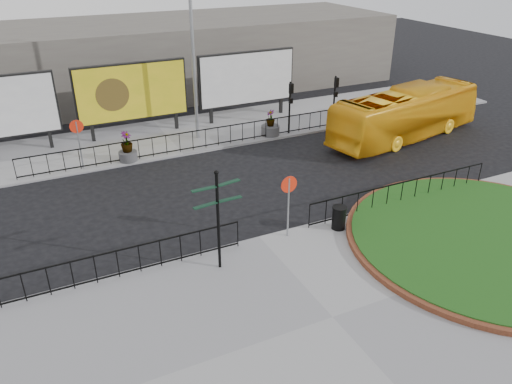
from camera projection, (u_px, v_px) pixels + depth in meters
ground at (259, 239)px, 18.88m from camera, size 90.00×90.00×0.00m
pavement_near at (333, 319)px, 14.83m from camera, size 30.00×10.00×0.12m
pavement_far at (167, 137)px, 28.50m from camera, size 44.00×6.00×0.12m
brick_edge at (488, 239)px, 18.47m from camera, size 10.40×10.40×0.18m
grass_lawn at (488, 239)px, 18.46m from camera, size 10.00×10.00×0.22m
railing_near_left at (95, 269)px, 16.01m from camera, size 10.00×0.10×1.10m
railing_near_right at (402, 193)px, 20.85m from camera, size 9.00×0.10×1.10m
railing_far at (199, 139)px, 26.44m from camera, size 18.00×0.10×1.10m
speed_sign_far at (78, 134)px, 23.64m from camera, size 0.64×0.07×2.47m
speed_sign_near at (289, 193)px, 18.08m from camera, size 0.64×0.07×2.47m
billboard_mid at (132, 92)px, 27.55m from camera, size 6.20×0.31×4.10m
billboard_right at (247, 79)px, 30.25m from camera, size 6.20×0.31×4.10m
lamp_post at (193, 53)px, 26.12m from camera, size 0.74×0.18×9.23m
signal_pole_a at (290, 100)px, 27.95m from camera, size 0.22×0.26×3.00m
signal_pole_b at (335, 94)px, 29.11m from camera, size 0.22×0.26×3.00m
building_backdrop at (124, 60)px, 35.43m from camera, size 40.00×10.00×5.00m
fingerpost_sign at (218, 211)px, 16.09m from camera, size 1.70×0.40×3.63m
litter_bin at (339, 218)px, 19.15m from camera, size 0.56×0.56×0.93m
bus at (406, 114)px, 27.87m from camera, size 10.48×4.31×2.85m
planter_a at (127, 149)px, 25.03m from camera, size 0.93×0.93×1.53m
planter_c at (270, 127)px, 28.40m from camera, size 1.05×1.05×1.47m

